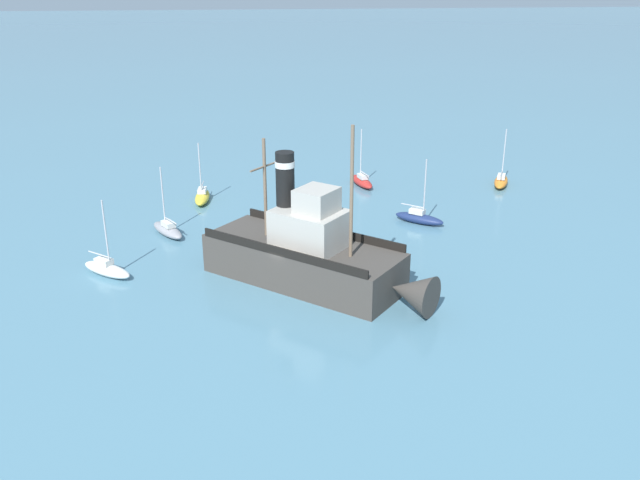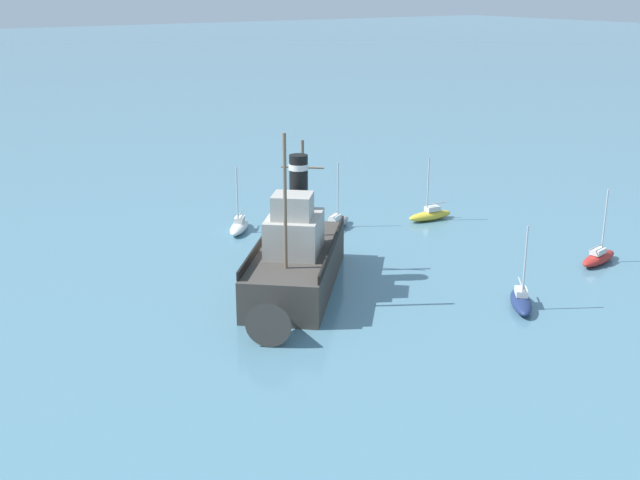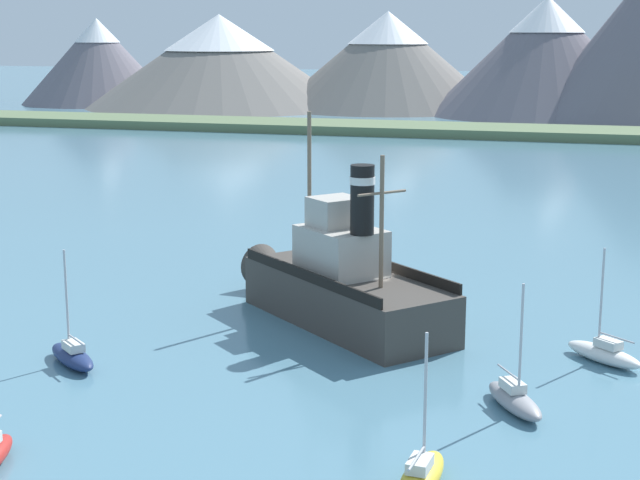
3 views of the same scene
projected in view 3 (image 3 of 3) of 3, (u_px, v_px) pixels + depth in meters
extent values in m
plane|color=teal|center=(367.00, 322.00, 47.22)|extent=(600.00, 600.00, 0.00)
cone|color=slate|center=(98.00, 61.00, 187.43)|extent=(29.16, 29.16, 16.04)
cone|color=white|center=(96.00, 30.00, 186.22)|extent=(8.71, 8.71, 4.56)
cone|color=slate|center=(220.00, 61.00, 179.30)|extent=(49.17, 49.17, 16.60)
cone|color=white|center=(219.00, 32.00, 178.23)|extent=(20.16, 20.16, 6.48)
cone|color=slate|center=(388.00, 60.00, 176.20)|extent=(41.12, 41.12, 17.10)
cone|color=white|center=(388.00, 27.00, 175.00)|extent=(14.53, 14.53, 5.75)
cone|color=slate|center=(546.00, 56.00, 161.52)|extent=(38.79, 38.79, 19.21)
cone|color=white|center=(548.00, 14.00, 160.11)|extent=(12.38, 12.38, 5.84)
cube|color=#5B704C|center=(520.00, 132.00, 129.63)|extent=(240.00, 12.00, 1.20)
cube|color=#423D38|center=(347.00, 300.00, 46.61)|extent=(11.94, 11.20, 2.40)
cone|color=#423D38|center=(271.00, 269.00, 52.52)|extent=(3.35, 3.35, 2.35)
cube|color=#B2ADA3|center=(341.00, 251.00, 46.54)|extent=(4.99, 4.89, 2.20)
cube|color=#B2ADA3|center=(335.00, 212.00, 46.58)|extent=(2.95, 2.97, 1.40)
cylinder|color=black|center=(362.00, 200.00, 44.58)|extent=(1.10, 1.10, 3.20)
cylinder|color=silver|center=(362.00, 180.00, 44.39)|extent=(1.16, 1.16, 0.35)
cylinder|color=#75604C|center=(309.00, 188.00, 48.28)|extent=(0.20, 0.20, 7.50)
cylinder|color=#75604C|center=(382.00, 222.00, 43.52)|extent=(0.20, 0.20, 6.00)
cylinder|color=#75604C|center=(382.00, 193.00, 43.24)|extent=(1.80, 2.04, 0.12)
cube|color=black|center=(308.00, 276.00, 45.16)|extent=(8.68, 7.57, 0.50)
cube|color=black|center=(383.00, 264.00, 47.46)|extent=(8.68, 7.57, 0.50)
ellipsoid|color=white|center=(604.00, 354.00, 41.36)|extent=(3.62, 3.28, 0.70)
cube|color=silver|center=(608.00, 344.00, 41.08)|extent=(1.25, 1.20, 0.36)
cylinder|color=#B7B7BC|center=(602.00, 297.00, 41.09)|extent=(0.10, 0.10, 4.20)
cylinder|color=#B7B7BC|center=(617.00, 338.00, 40.68)|extent=(1.43, 1.21, 0.08)
ellipsoid|color=navy|center=(72.00, 357.00, 41.05)|extent=(3.63, 3.26, 0.70)
cube|color=silver|center=(73.00, 346.00, 40.78)|extent=(1.26, 1.19, 0.36)
cylinder|color=#B7B7BC|center=(67.00, 299.00, 40.78)|extent=(0.10, 0.10, 4.20)
cylinder|color=#B7B7BC|center=(76.00, 340.00, 40.38)|extent=(1.44, 1.21, 0.08)
ellipsoid|color=gray|center=(515.00, 401.00, 36.18)|extent=(2.90, 3.82, 0.70)
cube|color=silver|center=(513.00, 385.00, 36.26)|extent=(1.11, 1.27, 0.36)
cylinder|color=#B7B7BC|center=(521.00, 340.00, 35.38)|extent=(0.10, 0.10, 4.20)
cylinder|color=#B7B7BC|center=(508.00, 372.00, 36.56)|extent=(0.99, 1.59, 0.08)
ellipsoid|color=gold|center=(421.00, 477.00, 29.98)|extent=(1.39, 3.87, 0.70)
cube|color=silver|center=(420.00, 464.00, 29.69)|extent=(0.72, 1.15, 0.36)
cylinder|color=#B7B7BC|center=(425.00, 399.00, 29.74)|extent=(0.10, 0.10, 4.20)
cylinder|color=#B7B7BC|center=(417.00, 458.00, 29.24)|extent=(0.22, 1.80, 0.08)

